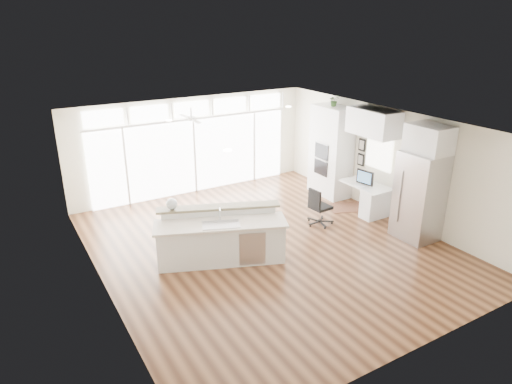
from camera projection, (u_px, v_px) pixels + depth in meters
floor at (268, 246)px, 10.08m from camera, size 7.00×8.00×0.02m
ceiling at (269, 125)px, 9.10m from camera, size 7.00×8.00×0.02m
wall_back at (193, 145)px, 12.80m from camera, size 7.00×0.04×2.70m
wall_front at (421, 275)px, 6.38m from camera, size 7.00×0.04×2.70m
wall_left at (98, 224)px, 7.92m from camera, size 0.04×8.00×2.70m
wall_right at (388, 163)px, 11.25m from camera, size 0.04×8.00×2.70m
glass_wall at (194, 156)px, 12.86m from camera, size 5.80×0.06×2.08m
transom_row at (192, 109)px, 12.38m from camera, size 5.90×0.06×0.40m
desk_window at (379, 152)px, 11.40m from camera, size 0.04×0.85×0.85m
ceiling_fan at (191, 115)px, 11.19m from camera, size 1.16×1.16×0.32m
recessed_lights at (264, 124)px, 9.27m from camera, size 3.40×3.00×0.02m
oven_cabinet at (331, 151)px, 12.58m from camera, size 0.64×1.20×2.50m
desk_nook at (365, 198)px, 11.67m from camera, size 0.72×1.30×0.76m
upper_cabinets at (374, 122)px, 10.98m from camera, size 0.64×1.30×0.64m
refrigerator at (419, 196)px, 10.11m from camera, size 0.76×0.90×2.00m
fridge_cabinet at (429, 139)px, 9.67m from camera, size 0.64×0.90×0.60m
framed_photos at (361, 152)px, 11.96m from camera, size 0.06×0.22×0.80m
kitchen_island at (221, 238)px, 9.25m from camera, size 2.84×1.92×1.05m
rug at (347, 207)px, 12.08m from camera, size 1.12×0.97×0.01m
office_chair at (321, 207)px, 10.95m from camera, size 0.51×0.48×0.92m
fishbowl at (172, 204)px, 9.25m from camera, size 0.27×0.27×0.23m
monitor at (365, 177)px, 11.42m from camera, size 0.16×0.49×0.41m
keyboard at (359, 186)px, 11.41m from camera, size 0.11×0.28×0.01m
potted_plant at (334, 102)px, 12.09m from camera, size 0.29×0.32×0.24m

